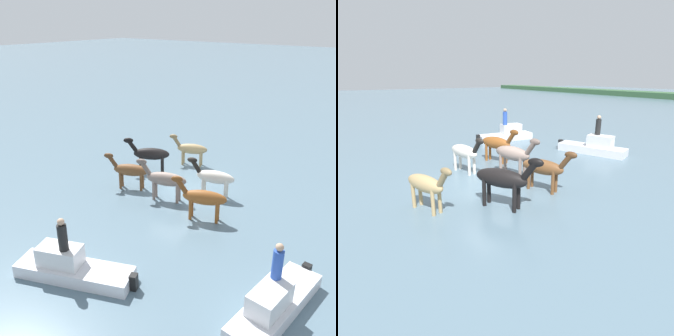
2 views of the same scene
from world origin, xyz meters
TOP-DOWN VIEW (x-y plane):
  - ground_plane at (0.00, 0.00)m, footprint 206.00×206.00m
  - horse_dun_straggler at (1.82, 1.52)m, footprint 2.33×1.33m
  - horse_rear_stallion at (-2.13, -0.30)m, footprint 2.47×1.00m
  - horse_dark_mare at (2.35, -0.76)m, footprint 2.45×1.72m
  - horse_chestnut_trailing at (-0.43, 1.46)m, footprint 2.56×1.19m
  - horse_gray_outer at (-2.91, 1.96)m, footprint 2.48×1.26m
  - horse_pinto_flank at (1.18, -3.18)m, footprint 2.31×1.20m
  - boat_dinghy_port at (-1.51, 8.03)m, footprint 4.29×2.60m
  - boat_skiff_near at (-7.72, 5.44)m, footprint 1.54×4.40m
  - person_boatman_standing at (-1.40, 8.19)m, footprint 0.32×0.32m
  - person_watcher_seated at (-7.58, 5.26)m, footprint 0.32×0.32m

SIDE VIEW (x-z plane):
  - ground_plane at x=0.00m, z-range 0.00..0.00m
  - boat_dinghy_port at x=-1.51m, z-range -0.35..0.97m
  - boat_skiff_near at x=-7.72m, z-range -0.35..0.97m
  - horse_pinto_flank at x=1.18m, z-range 0.09..1.92m
  - horse_dun_straggler at x=1.82m, z-range 0.09..1.96m
  - horse_rear_stallion at x=-2.13m, z-range 0.10..2.01m
  - horse_gray_outer at x=-2.91m, z-range 0.10..2.05m
  - horse_chestnut_trailing at x=-0.43m, z-range 0.10..2.11m
  - horse_dark_mare at x=2.35m, z-range 0.10..2.15m
  - person_boatman_standing at x=-1.40m, z-range 1.13..2.32m
  - person_watcher_seated at x=-7.58m, z-range 1.13..2.32m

